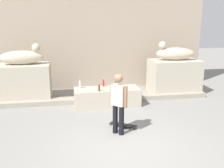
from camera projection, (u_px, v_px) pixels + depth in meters
ground_plane at (127, 147)px, 6.26m from camera, size 40.00×40.00×0.00m
facade_wall at (97, 26)px, 11.30m from camera, size 9.61×0.60×5.48m
pedestal_left at (24, 83)px, 9.74m from camera, size 2.02×1.24×1.40m
pedestal_right at (174, 77)px, 10.76m from camera, size 2.02×1.24×1.40m
statue_reclining_left at (22, 57)px, 9.51m from camera, size 1.61×0.59×0.78m
statue_reclining_right at (174, 53)px, 10.52m from camera, size 1.66×0.75×0.78m
ledge_block at (107, 97)px, 9.26m from camera, size 2.34×0.90×0.63m
skater at (118, 102)px, 6.79m from camera, size 0.42×0.40×1.67m
skateboard at (123, 125)px, 7.43m from camera, size 0.78×0.61×0.08m
bottle_clear at (80, 85)px, 9.19m from camera, size 0.08×0.08×0.30m
bottle_brown at (99, 88)px, 8.82m from camera, size 0.07×0.07×0.27m
bottle_red at (103, 83)px, 9.47m from camera, size 0.07×0.07×0.29m
bottle_green at (115, 85)px, 9.20m from camera, size 0.08×0.08×0.27m
stair_step at (105, 99)px, 9.80m from camera, size 8.09×0.50×0.17m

